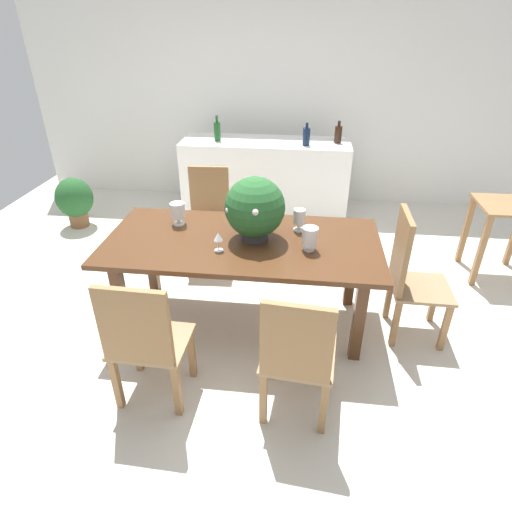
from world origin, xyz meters
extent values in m
plane|color=silver|center=(0.00, 0.00, 0.00)|extent=(7.04, 7.04, 0.00)
cube|color=white|center=(0.00, 2.60, 1.30)|extent=(6.40, 0.10, 2.60)
cube|color=#4C2D19|center=(0.00, -0.26, 0.74)|extent=(2.10, 1.01, 0.04)
cube|color=#4C2D19|center=(-0.89, -0.61, 0.36)|extent=(0.08, 0.08, 0.73)
cube|color=#4C2D19|center=(0.89, -0.61, 0.36)|extent=(0.08, 0.08, 0.73)
cube|color=#4C2D19|center=(-0.89, 0.09, 0.36)|extent=(0.08, 0.08, 0.73)
cube|color=#4C2D19|center=(0.89, 0.09, 0.36)|extent=(0.08, 0.08, 0.73)
cube|color=olive|center=(1.56, -0.44, 0.21)|extent=(0.04, 0.04, 0.42)
cube|color=olive|center=(1.57, -0.08, 0.21)|extent=(0.04, 0.04, 0.42)
cube|color=olive|center=(1.20, -0.44, 0.21)|extent=(0.04, 0.04, 0.42)
cube|color=olive|center=(1.20, -0.08, 0.21)|extent=(0.04, 0.04, 0.42)
cube|color=#987855|center=(1.38, -0.26, 0.43)|extent=(0.44, 0.44, 0.03)
cube|color=olive|center=(1.18, -0.26, 0.74)|extent=(0.04, 0.40, 0.59)
cube|color=olive|center=(-0.27, -0.93, 0.21)|extent=(0.05, 0.05, 0.42)
cube|color=olive|center=(-0.67, -0.92, 0.21)|extent=(0.05, 0.05, 0.42)
cube|color=olive|center=(-0.28, -1.27, 0.21)|extent=(0.05, 0.05, 0.42)
cube|color=olive|center=(-0.68, -1.26, 0.21)|extent=(0.05, 0.05, 0.42)
cube|color=#987855|center=(-0.47, -1.10, 0.43)|extent=(0.49, 0.43, 0.03)
cube|color=olive|center=(-0.48, -1.29, 0.71)|extent=(0.44, 0.05, 0.52)
cube|color=olive|center=(-0.64, 0.40, 0.21)|extent=(0.05, 0.05, 0.42)
cube|color=olive|center=(-0.29, 0.42, 0.21)|extent=(0.05, 0.05, 0.42)
cube|color=olive|center=(-0.66, 0.75, 0.21)|extent=(0.05, 0.05, 0.42)
cube|color=olive|center=(-0.31, 0.77, 0.21)|extent=(0.05, 0.05, 0.42)
cube|color=#987855|center=(-0.47, 0.58, 0.43)|extent=(0.45, 0.45, 0.03)
cube|color=olive|center=(-0.48, 0.77, 0.72)|extent=(0.39, 0.06, 0.55)
cube|color=olive|center=(0.67, -0.93, 0.21)|extent=(0.05, 0.05, 0.42)
cube|color=olive|center=(0.31, -0.89, 0.21)|extent=(0.05, 0.05, 0.42)
cube|color=olive|center=(0.64, -1.30, 0.21)|extent=(0.05, 0.05, 0.42)
cube|color=olive|center=(0.27, -1.27, 0.21)|extent=(0.05, 0.05, 0.42)
cube|color=#987855|center=(0.47, -1.10, 0.43)|extent=(0.48, 0.49, 0.03)
cube|color=olive|center=(0.45, -1.30, 0.70)|extent=(0.41, 0.08, 0.51)
cylinder|color=#333338|center=(0.09, -0.22, 0.81)|extent=(0.20, 0.20, 0.09)
sphere|color=#235628|center=(0.09, -0.22, 1.02)|extent=(0.45, 0.45, 0.45)
sphere|color=silver|center=(0.13, -0.06, 1.02)|extent=(0.05, 0.05, 0.05)
sphere|color=silver|center=(-0.07, -0.23, 1.14)|extent=(0.04, 0.04, 0.04)
sphere|color=silver|center=(0.21, -0.26, 1.12)|extent=(0.04, 0.04, 0.04)
sphere|color=silver|center=(-0.08, -0.33, 1.04)|extent=(0.05, 0.05, 0.05)
sphere|color=silver|center=(0.12, -0.43, 1.08)|extent=(0.05, 0.05, 0.05)
sphere|color=silver|center=(0.24, -0.21, 1.03)|extent=(0.04, 0.04, 0.04)
cylinder|color=silver|center=(-0.56, -0.04, 0.77)|extent=(0.09, 0.09, 0.01)
cylinder|color=silver|center=(-0.56, -0.04, 0.80)|extent=(0.03, 0.03, 0.05)
cylinder|color=silver|center=(-0.56, -0.04, 0.89)|extent=(0.12, 0.12, 0.12)
cylinder|color=silver|center=(0.51, -0.36, 0.77)|extent=(0.07, 0.07, 0.01)
cylinder|color=silver|center=(0.51, -0.36, 0.79)|extent=(0.03, 0.03, 0.03)
cylinder|color=silver|center=(0.51, -0.36, 0.88)|extent=(0.12, 0.12, 0.14)
cylinder|color=silver|center=(0.42, -0.04, 0.77)|extent=(0.09, 0.09, 0.01)
cylinder|color=silver|center=(0.42, -0.04, 0.80)|extent=(0.03, 0.03, 0.05)
cylinder|color=silver|center=(0.42, -0.04, 0.88)|extent=(0.10, 0.10, 0.12)
cylinder|color=silver|center=(-0.15, -0.44, 0.77)|extent=(0.06, 0.06, 0.00)
cylinder|color=silver|center=(-0.15, -0.44, 0.81)|extent=(0.01, 0.01, 0.08)
cone|color=silver|center=(-0.15, -0.44, 0.88)|extent=(0.07, 0.07, 0.06)
cube|color=white|center=(-0.03, 1.86, 0.48)|extent=(1.97, 0.63, 0.97)
cylinder|color=black|center=(0.80, 1.87, 1.06)|extent=(0.08, 0.08, 0.19)
cylinder|color=black|center=(0.80, 1.87, 1.18)|extent=(0.03, 0.03, 0.06)
cylinder|color=#194C1E|center=(-0.59, 1.80, 1.07)|extent=(0.08, 0.08, 0.21)
cylinder|color=#194C1E|center=(-0.59, 1.80, 1.22)|extent=(0.03, 0.03, 0.08)
cylinder|color=#0F1E38|center=(0.44, 1.72, 1.06)|extent=(0.08, 0.08, 0.19)
cylinder|color=#0F1E38|center=(0.44, 1.72, 1.19)|extent=(0.03, 0.03, 0.06)
cube|color=olive|center=(2.34, 0.76, 0.74)|extent=(0.56, 0.53, 0.02)
cube|color=olive|center=(2.10, 0.53, 0.36)|extent=(0.05, 0.05, 0.72)
cube|color=olive|center=(2.10, 0.98, 0.36)|extent=(0.05, 0.05, 0.72)
cylinder|color=brown|center=(-2.26, 1.33, 0.10)|extent=(0.22, 0.22, 0.19)
ellipsoid|color=#235628|center=(-2.26, 1.33, 0.37)|extent=(0.43, 0.43, 0.47)
camera|label=1|loc=(0.44, -3.10, 2.27)|focal=29.80mm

